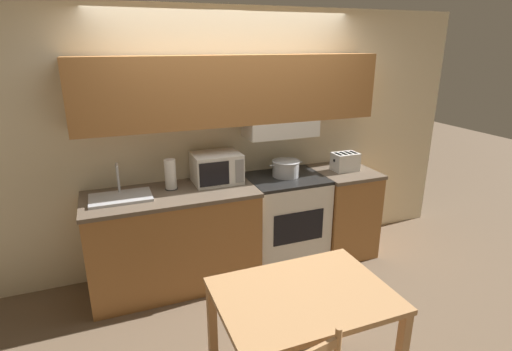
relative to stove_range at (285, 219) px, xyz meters
The scene contains 11 objects.
ground_plane 0.74m from the stove_range, 146.52° to the left, with size 16.00×16.00×0.00m, color brown.
wall_back 1.17m from the stove_range, 151.46° to the left, with size 5.28×0.38×2.55m.
lower_counter_main 1.15m from the stove_range, behind, with size 1.54×0.68×0.94m.
lower_counter_right_stub 0.68m from the stove_range, ahead, with size 0.59×0.68×0.94m.
stove_range is the anchor object (origin of this frame).
cooking_pot 0.55m from the stove_range, 65.13° to the left, with size 0.36×0.28×0.16m.
microwave 0.92m from the stove_range, behind, with size 0.45×0.37×0.29m.
toaster 0.88m from the stove_range, ahead, with size 0.27×0.18×0.19m.
sink_basin 1.66m from the stove_range, behind, with size 0.52×0.33×0.29m.
paper_towel_roll 1.29m from the stove_range, behind, with size 0.12×0.12×0.28m.
dining_table 1.73m from the stove_range, 111.68° to the right, with size 1.06×0.77×0.77m.
Camera 1 is at (-1.19, -3.74, 2.22)m, focal length 28.00 mm.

